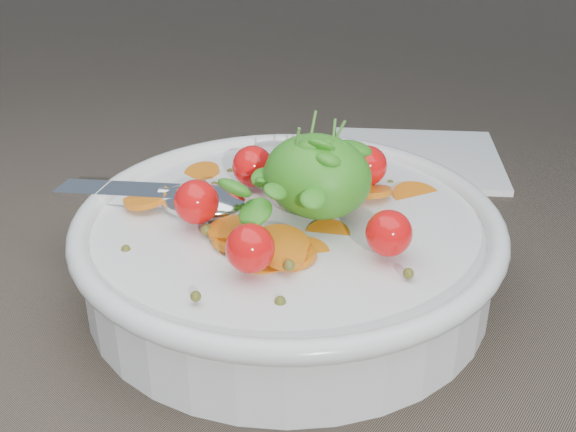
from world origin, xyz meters
The scene contains 3 objects.
ground centered at (0.00, 0.00, 0.00)m, with size 6.00×6.00×0.00m, color brown.
bowl centered at (0.01, -0.01, 0.04)m, with size 0.32×0.30×0.13m.
napkin centered at (-0.01, 0.24, 0.00)m, with size 0.16×0.14×0.01m, color white.
Camera 1 is at (0.26, -0.38, 0.30)m, focal length 45.00 mm.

